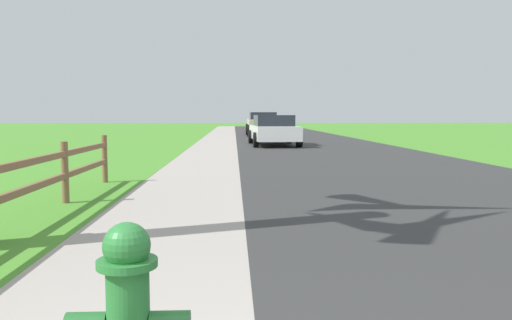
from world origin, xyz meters
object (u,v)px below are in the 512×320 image
Objects in this scene: fire_hydrant at (128,320)px; parked_car_beige at (262,124)px; parked_suv_white at (274,130)px; parked_car_red at (262,122)px.

fire_hydrant is 31.39m from parked_car_beige.
parked_car_red is (0.64, 20.48, 0.07)m from parked_suv_white.
parked_car_red is at bearing 86.86° from parked_car_beige.
parked_car_red reaches higher than fire_hydrant.
parked_car_red is (0.55, 9.97, -0.03)m from parked_car_beige.
fire_hydrant is at bearing -94.35° from parked_car_beige.
fire_hydrant is 0.21× the size of parked_car_red.
parked_car_beige is (2.38, 31.30, 0.33)m from fire_hydrant.
fire_hydrant is 41.38m from parked_car_red.
parked_car_beige is (0.09, 10.51, 0.10)m from parked_suv_white.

